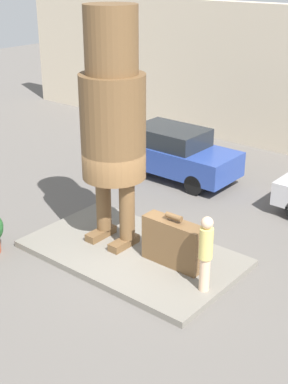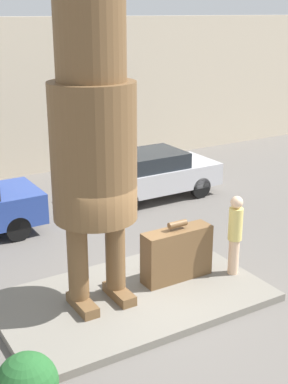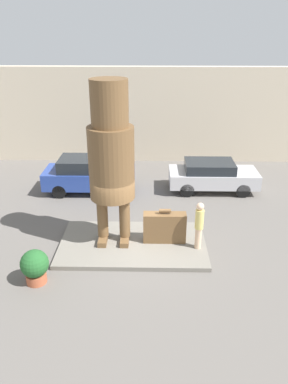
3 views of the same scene
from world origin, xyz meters
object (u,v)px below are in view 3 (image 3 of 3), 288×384
Objects in this scene: statue_figure at (111,153)px; parked_car_silver at (212,175)px; planter_pot at (35,266)px; parked_car_blue at (88,174)px; tourist at (199,224)px; giant_suitcase at (165,227)px.

statue_figure is 1.36× the size of parked_car_silver.
parked_car_silver reaches higher than planter_pot.
parked_car_silver is at bearing 48.41° from planter_pot.
statue_figure reaches higher than planter_pot.
planter_pot is at bearing -94.53° from parked_car_blue.
tourist is at bearing -8.83° from statue_figure.
giant_suitcase is (1.80, -0.02, -2.74)m from statue_figure.
parked_car_blue is (-3.44, 4.69, 0.16)m from giant_suitcase.
planter_pot is (-0.55, -6.94, -0.27)m from parked_car_blue.
giant_suitcase is 1.36× the size of planter_pot.
giant_suitcase is 4.58m from planter_pot.
statue_figure is at bearing 171.17° from tourist.
statue_figure is 6.99m from parked_car_silver.
statue_figure is at bearing 46.16° from planter_pot.
statue_figure is 3.26× the size of tourist.
parked_car_blue is at bearing 126.26° from giant_suitcase.
statue_figure is 1.35× the size of parked_car_blue.
parked_car_blue is 6.97m from planter_pot.
tourist is 1.55× the size of planter_pot.
giant_suitcase is 0.87× the size of tourist.
planter_pot is (-2.19, -2.28, -2.85)m from statue_figure.
giant_suitcase is 0.36× the size of parked_car_silver.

